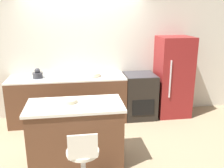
{
  "coord_description": "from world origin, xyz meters",
  "views": [
    {
      "loc": [
        -0.18,
        -4.57,
        2.22
      ],
      "look_at": [
        0.44,
        -0.42,
        0.99
      ],
      "focal_mm": 40.0,
      "sensor_mm": 36.0,
      "label": 1
    }
  ],
  "objects_px": {
    "refrigerator": "(173,77)",
    "stool_chair": "(83,164)",
    "oven_range": "(139,96)",
    "mixing_bowl": "(93,74)",
    "kettle": "(38,74)"
  },
  "relations": [
    {
      "from": "refrigerator",
      "to": "stool_chair",
      "type": "relative_size",
      "value": 1.88
    },
    {
      "from": "oven_range",
      "to": "mixing_bowl",
      "type": "bearing_deg",
      "value": 179.88
    },
    {
      "from": "kettle",
      "to": "stool_chair",
      "type": "bearing_deg",
      "value": -71.12
    },
    {
      "from": "stool_chair",
      "to": "kettle",
      "type": "height_order",
      "value": "kettle"
    },
    {
      "from": "stool_chair",
      "to": "oven_range",
      "type": "bearing_deg",
      "value": 60.64
    },
    {
      "from": "kettle",
      "to": "mixing_bowl",
      "type": "height_order",
      "value": "kettle"
    },
    {
      "from": "oven_range",
      "to": "stool_chair",
      "type": "height_order",
      "value": "oven_range"
    },
    {
      "from": "kettle",
      "to": "mixing_bowl",
      "type": "bearing_deg",
      "value": -0.0
    },
    {
      "from": "mixing_bowl",
      "to": "oven_range",
      "type": "bearing_deg",
      "value": -0.12
    },
    {
      "from": "oven_range",
      "to": "kettle",
      "type": "distance_m",
      "value": 2.14
    },
    {
      "from": "refrigerator",
      "to": "oven_range",
      "type": "bearing_deg",
      "value": -178.82
    },
    {
      "from": "stool_chair",
      "to": "mixing_bowl",
      "type": "relative_size",
      "value": 3.12
    },
    {
      "from": "oven_range",
      "to": "kettle",
      "type": "height_order",
      "value": "kettle"
    },
    {
      "from": "oven_range",
      "to": "stool_chair",
      "type": "relative_size",
      "value": 1.04
    },
    {
      "from": "stool_chair",
      "to": "mixing_bowl",
      "type": "height_order",
      "value": "mixing_bowl"
    }
  ]
}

